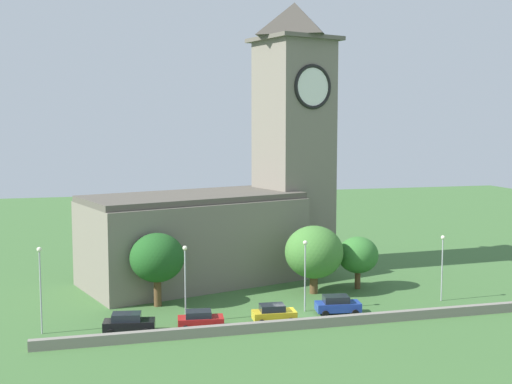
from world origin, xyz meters
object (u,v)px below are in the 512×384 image
object	(u,v)px
streetlamp_central	(305,264)
tree_riverside_east	(157,258)
tree_riverside_west	(314,252)
car_black	(128,323)
car_red	(200,319)
car_yellow	(274,313)
car_blue	(337,305)
church	(235,195)
tree_by_tower	(358,255)
streetlamp_east_mid	(442,257)
streetlamp_west_mid	(185,272)
streetlamp_west_end	(40,277)

from	to	relation	value
streetlamp_central	tree_riverside_east	world-z (taller)	tree_riverside_east
tree_riverside_west	car_black	bearing A→B (deg)	-156.67
car_red	car_yellow	bearing A→B (deg)	-0.70
streetlamp_central	tree_riverside_west	world-z (taller)	tree_riverside_west
tree_riverside_east	car_black	bearing A→B (deg)	-113.45
car_blue	streetlamp_central	bearing A→B (deg)	148.29
church	streetlamp_central	xyz separation A→B (m)	(3.21, -16.86, -5.25)
church	tree_by_tower	bearing A→B (deg)	-38.71
car_yellow	tree_by_tower	bearing A→B (deg)	37.97
tree_riverside_east	car_blue	bearing A→B (deg)	-23.82
streetlamp_central	tree_riverside_west	distance (m)	7.29
car_red	streetlamp_central	size ratio (longest dim) A/B	0.61
car_yellow	streetlamp_east_mid	bearing A→B (deg)	8.65
car_red	car_yellow	size ratio (longest dim) A/B	1.05
car_yellow	tree_by_tower	size ratio (longest dim) A/B	0.70
church	car_black	xyz separation A→B (m)	(-14.37, -19.35, -9.11)
car_black	car_red	xyz separation A→B (m)	(6.47, -0.27, -0.09)
car_blue	tree_riverside_west	size ratio (longest dim) A/B	0.61
streetlamp_west_mid	streetlamp_east_mid	distance (m)	27.48
church	streetlamp_east_mid	size ratio (longest dim) A/B	4.81
car_black	streetlamp_east_mid	world-z (taller)	streetlamp_east_mid
car_black	tree_by_tower	size ratio (longest dim) A/B	0.80
car_red	tree_riverside_west	size ratio (longest dim) A/B	0.58
streetlamp_central	tree_riverside_west	bearing A→B (deg)	63.26
streetlamp_central	streetlamp_west_mid	bearing A→B (deg)	-176.43
church	tree_by_tower	world-z (taller)	church
car_red	car_black	bearing A→B (deg)	177.59
church	car_red	xyz separation A→B (m)	(-7.90, -19.62, -9.20)
car_red	tree_riverside_east	world-z (taller)	tree_riverside_east
streetlamp_west_mid	tree_riverside_west	xyz separation A→B (m)	(15.41, 7.27, -0.27)
streetlamp_east_mid	car_red	bearing A→B (deg)	-173.81
car_red	tree_riverside_east	bearing A→B (deg)	109.05
streetlamp_west_mid	streetlamp_central	world-z (taller)	streetlamp_west_mid
car_black	streetlamp_west_mid	xyz separation A→B (m)	(5.44, 1.73, 3.97)
car_blue	streetlamp_west_mid	bearing A→B (deg)	176.27
streetlamp_central	streetlamp_east_mid	distance (m)	15.33
streetlamp_west_mid	streetlamp_east_mid	size ratio (longest dim) A/B	1.05
car_red	tree_riverside_west	xyz separation A→B (m)	(14.38, 9.26, 3.79)
car_blue	tree_riverside_east	world-z (taller)	tree_riverside_east
car_yellow	tree_riverside_west	size ratio (longest dim) A/B	0.56
streetlamp_east_mid	car_black	bearing A→B (deg)	-175.49
church	car_red	world-z (taller)	church
car_yellow	streetlamp_west_end	world-z (taller)	streetlamp_west_end
car_black	car_red	size ratio (longest dim) A/B	1.09
car_yellow	streetlamp_west_end	distance (m)	21.55
tree_by_tower	tree_riverside_east	distance (m)	22.92
streetlamp_west_end	tree_riverside_east	bearing A→B (deg)	30.38
streetlamp_east_mid	streetlamp_west_mid	bearing A→B (deg)	-178.19
streetlamp_west_end	streetlamp_west_mid	xyz separation A→B (m)	(12.96, 0.04, -0.28)
car_red	streetlamp_west_mid	xyz separation A→B (m)	(-1.03, 2.00, 4.06)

